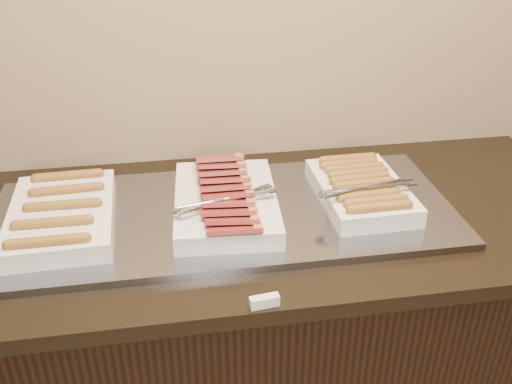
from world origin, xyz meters
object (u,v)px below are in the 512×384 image
dish_center (226,200)px  dish_right (361,189)px  warming_tray (225,214)px  dish_left (62,215)px  counter (228,344)px

dish_center → dish_right: dish_center is taller
warming_tray → dish_left: size_ratio=3.13×
counter → dish_right: (0.37, -0.00, 0.50)m
counter → dish_center: (0.01, -0.00, 0.50)m
dish_left → dish_right: bearing=-2.2°
warming_tray → dish_right: bearing=-0.7°
counter → warming_tray: (0.00, 0.00, 0.46)m
warming_tray → dish_right: 0.37m
dish_right → dish_left: bearing=178.3°
dish_left → dish_center: 0.41m
dish_left → dish_right: dish_right is taller
counter → warming_tray: warming_tray is taller
warming_tray → dish_right: size_ratio=3.57×
warming_tray → dish_left: 0.41m
counter → dish_right: bearing=-0.7°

